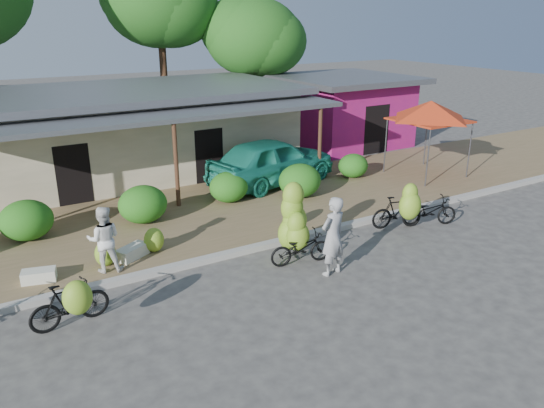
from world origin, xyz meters
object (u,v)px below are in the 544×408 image
(teal_van, at_px, (272,161))
(bike_far_right, at_px, (429,211))
(sack_near, at_px, (132,252))
(sack_far, at_px, (39,276))
(bike_left, at_px, (71,303))
(bike_center, at_px, (296,230))
(bike_right, at_px, (402,208))
(vendor, at_px, (333,236))
(tree_center_right, at_px, (154,1))
(red_canopy, at_px, (431,111))
(bystander, at_px, (104,239))
(tree_near_right, at_px, (249,35))

(teal_van, bearing_deg, bike_far_right, -171.70)
(sack_near, relative_size, sack_far, 1.13)
(sack_far, height_order, teal_van, teal_van)
(bike_left, bearing_deg, bike_center, -92.44)
(sack_far, bearing_deg, bike_right, -10.45)
(sack_far, relative_size, vendor, 0.38)
(tree_center_right, height_order, sack_near, tree_center_right)
(red_canopy, bearing_deg, bike_left, -164.13)
(red_canopy, distance_m, bystander, 13.04)
(tree_center_right, height_order, bike_far_right, tree_center_right)
(bike_left, distance_m, vendor, 5.98)
(sack_near, height_order, bystander, bystander)
(tree_near_right, xyz_separation_m, sack_far, (-12.03, -11.76, -4.82))
(sack_near, relative_size, teal_van, 0.17)
(bike_right, relative_size, sack_near, 1.99)
(tree_center_right, bearing_deg, sack_far, -120.29)
(sack_near, bearing_deg, tree_center_right, 66.98)
(vendor, xyz_separation_m, bystander, (-4.72, 2.74, -0.05))
(red_canopy, distance_m, bike_far_right, 5.60)
(bike_left, height_order, bike_far_right, bike_left)
(bike_center, bearing_deg, bike_far_right, -80.18)
(bike_right, relative_size, sack_far, 2.26)
(red_canopy, xyz_separation_m, bike_right, (-4.63, -3.51, -1.94))
(bike_far_right, height_order, teal_van, teal_van)
(bike_far_right, xyz_separation_m, vendor, (-4.43, -1.06, 0.55))
(bike_right, distance_m, vendor, 3.66)
(bike_left, relative_size, bystander, 1.01)
(red_canopy, height_order, sack_far, red_canopy)
(tree_near_right, height_order, bystander, tree_near_right)
(vendor, bearing_deg, sack_near, -48.99)
(red_canopy, xyz_separation_m, sack_far, (-14.29, -1.73, -2.35))
(teal_van, bearing_deg, bike_left, 114.44)
(sack_near, height_order, sack_far, sack_near)
(sack_far, distance_m, vendor, 6.95)
(bike_right, bearing_deg, teal_van, 24.73)
(bike_center, distance_m, bike_right, 3.72)
(sack_near, bearing_deg, red_canopy, 7.46)
(vendor, bearing_deg, tree_near_right, -122.02)
(bike_left, xyz_separation_m, bike_far_right, (10.34, 0.30, -0.13))
(bike_center, height_order, vendor, bike_center)
(tree_center_right, height_order, bystander, tree_center_right)
(tree_near_right, distance_m, bike_far_right, 14.53)
(bike_far_right, distance_m, vendor, 4.59)
(tree_near_right, height_order, bike_far_right, tree_near_right)
(bike_center, relative_size, sack_far, 2.69)
(tree_near_right, distance_m, bike_left, 18.81)
(bike_center, relative_size, bystander, 1.23)
(bike_center, bearing_deg, tree_center_right, 3.40)
(red_canopy, bearing_deg, bike_far_right, -134.74)
(bike_left, xyz_separation_m, bike_right, (9.35, 0.46, 0.10))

